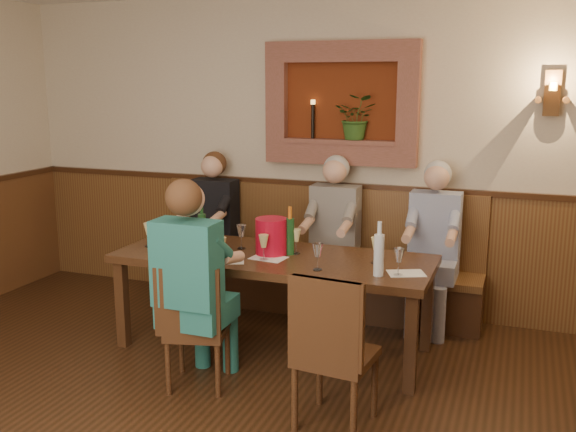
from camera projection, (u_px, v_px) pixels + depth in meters
name	position (u px, v px, depth m)	size (l,w,h in m)	color
room_shell	(123.00, 116.00, 2.93)	(6.04, 6.04, 2.82)	#C3AF93
wainscoting	(137.00, 379.00, 3.19)	(6.02, 6.02, 1.15)	#562F18
wall_niche	(345.00, 109.00, 5.56)	(1.36, 0.30, 1.06)	#60230D
wall_sconce	(552.00, 94.00, 4.96)	(0.25, 0.20, 0.35)	#562F18
dining_table	(273.00, 265.00, 4.87)	(2.40, 0.90, 0.75)	black
bench	(312.00, 274.00, 5.81)	(3.00, 0.45, 1.11)	#381E0F
chair_near_left	(198.00, 350.00, 4.34)	(0.47, 0.47, 0.88)	black
chair_near_right	(334.00, 382.00, 3.83)	(0.47, 0.47, 0.97)	black
person_bench_left	(211.00, 241.00, 5.99)	(0.41, 0.50, 1.41)	black
person_bench_mid	(332.00, 251.00, 5.59)	(0.42, 0.51, 1.42)	#635C5A
person_bench_right	(432.00, 261.00, 5.30)	(0.41, 0.51, 1.41)	navy
person_chair_front	(195.00, 302.00, 4.26)	(0.43, 0.53, 1.45)	#194A5A
spittoon_bucket	(271.00, 236.00, 4.86)	(0.24, 0.24, 0.28)	red
wine_bottle_green_a	(290.00, 235.00, 4.85)	(0.09, 0.09, 0.37)	#19471E
wine_bottle_green_b	(202.00, 229.00, 5.08)	(0.07, 0.07, 0.35)	#19471E
water_bottle	(379.00, 254.00, 4.31)	(0.08, 0.08, 0.38)	silver
tasting_sheet_a	(177.00, 253.00, 4.90)	(0.29, 0.21, 0.00)	white
tasting_sheet_b	(268.00, 258.00, 4.77)	(0.26, 0.18, 0.00)	white
tasting_sheet_c	(406.00, 273.00, 4.39)	(0.25, 0.18, 0.00)	white
tasting_sheet_d	(227.00, 261.00, 4.69)	(0.25, 0.18, 0.00)	white
wine_glass_0	(318.00, 257.00, 4.45)	(0.08, 0.08, 0.19)	white
wine_glass_1	(376.00, 250.00, 4.62)	(0.08, 0.08, 0.19)	#DCCF83
wine_glass_2	(264.00, 247.00, 4.70)	(0.08, 0.08, 0.19)	#DCCF83
wine_glass_3	(189.00, 243.00, 4.82)	(0.08, 0.08, 0.19)	#DCCF83
wine_glass_4	(195.00, 233.00, 5.15)	(0.08, 0.08, 0.19)	white
wine_glass_5	(221.00, 250.00, 4.63)	(0.08, 0.08, 0.19)	#DCCF83
wine_glass_6	(296.00, 241.00, 4.88)	(0.08, 0.08, 0.19)	#DCCF83
wine_glass_7	(399.00, 262.00, 4.33)	(0.08, 0.08, 0.19)	white
wine_glass_8	(149.00, 235.00, 5.09)	(0.08, 0.08, 0.19)	#DCCF83
wine_glass_9	(241.00, 237.00, 5.02)	(0.08, 0.08, 0.19)	white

